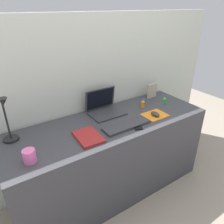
# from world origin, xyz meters

# --- Properties ---
(ground_plane) EXTENTS (6.00, 6.00, 0.00)m
(ground_plane) POSITION_xyz_m (0.00, 0.00, 0.00)
(ground_plane) COLOR gray
(back_wall) EXTENTS (2.97, 0.05, 1.58)m
(back_wall) POSITION_xyz_m (0.00, 0.34, 0.79)
(back_wall) COLOR beige
(back_wall) RESTS_ON ground_plane
(desk) EXTENTS (1.77, 0.60, 0.74)m
(desk) POSITION_xyz_m (0.00, 0.00, 0.37)
(desk) COLOR #38383D
(desk) RESTS_ON ground_plane
(laptop) EXTENTS (0.30, 0.24, 0.21)m
(laptop) POSITION_xyz_m (0.06, 0.19, 0.79)
(laptop) COLOR #333338
(laptop) RESTS_ON desk
(keyboard) EXTENTS (0.41, 0.13, 0.02)m
(keyboard) POSITION_xyz_m (0.08, -0.13, 0.75)
(keyboard) COLOR #333338
(keyboard) RESTS_ON desk
(mousepad) EXTENTS (0.21, 0.17, 0.00)m
(mousepad) POSITION_xyz_m (0.41, -0.11, 0.74)
(mousepad) COLOR orange
(mousepad) RESTS_ON desk
(mouse) EXTENTS (0.06, 0.10, 0.03)m
(mouse) POSITION_xyz_m (0.40, -0.13, 0.76)
(mouse) COLOR #333338
(mouse) RESTS_ON mousepad
(cell_phone) EXTENTS (0.11, 0.14, 0.01)m
(cell_phone) POSITION_xyz_m (0.15, -0.18, 0.74)
(cell_phone) COLOR black
(cell_phone) RESTS_ON desk
(desk_lamp) EXTENTS (0.11, 0.15, 0.36)m
(desk_lamp) POSITION_xyz_m (-0.74, 0.15, 0.91)
(desk_lamp) COLOR black
(desk_lamp) RESTS_ON desk
(notebook_pad) EXTENTS (0.18, 0.25, 0.02)m
(notebook_pad) POSITION_xyz_m (-0.26, -0.11, 0.75)
(notebook_pad) COLOR maroon
(notebook_pad) RESTS_ON desk
(picture_frame) EXTENTS (0.12, 0.02, 0.15)m
(picture_frame) POSITION_xyz_m (0.66, 0.21, 0.81)
(picture_frame) COLOR #B2A58C
(picture_frame) RESTS_ON desk
(coffee_mug) EXTENTS (0.08, 0.08, 0.09)m
(coffee_mug) POSITION_xyz_m (-0.69, -0.15, 0.78)
(coffee_mug) COLOR pink
(coffee_mug) RESTS_ON desk
(toy_figurine_orange) EXTENTS (0.04, 0.04, 0.07)m
(toy_figurine_orange) POSITION_xyz_m (0.43, 0.08, 0.78)
(toy_figurine_orange) COLOR orange
(toy_figurine_orange) RESTS_ON desk
(toy_figurine_blue) EXTENTS (0.03, 0.03, 0.05)m
(toy_figurine_blue) POSITION_xyz_m (0.48, 0.13, 0.77)
(toy_figurine_blue) COLOR blue
(toy_figurine_blue) RESTS_ON desk
(toy_figurine_green) EXTENTS (0.03, 0.03, 0.06)m
(toy_figurine_green) POSITION_xyz_m (0.66, 0.02, 0.77)
(toy_figurine_green) COLOR green
(toy_figurine_green) RESTS_ON desk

